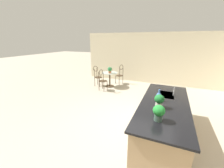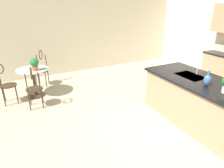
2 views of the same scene
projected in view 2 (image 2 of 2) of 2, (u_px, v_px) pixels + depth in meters
ground_plane at (162, 131)px, 3.77m from camera, size 40.00×40.00×0.00m
wall_left_window at (83, 32)px, 6.73m from camera, size 0.12×7.80×2.70m
kitchen_island at (209, 107)px, 3.71m from camera, size 2.80×1.06×0.92m
bistro_table at (34, 80)px, 5.04m from camera, size 0.80×0.80×0.74m
chair_near_window at (41, 67)px, 5.69m from camera, size 0.52×0.50×1.04m
chair_by_island at (34, 85)px, 4.39m from camera, size 0.51×0.43×1.04m
chair_toward_desk at (5, 82)px, 4.61m from camera, size 0.38×0.48×1.04m
sink_faucet at (197, 69)px, 4.01m from camera, size 0.02×0.02×0.22m
potted_plant_on_table at (34, 64)px, 4.78m from camera, size 0.22×0.22×0.31m
vase_on_counter at (207, 80)px, 3.46m from camera, size 0.13×0.13×0.29m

